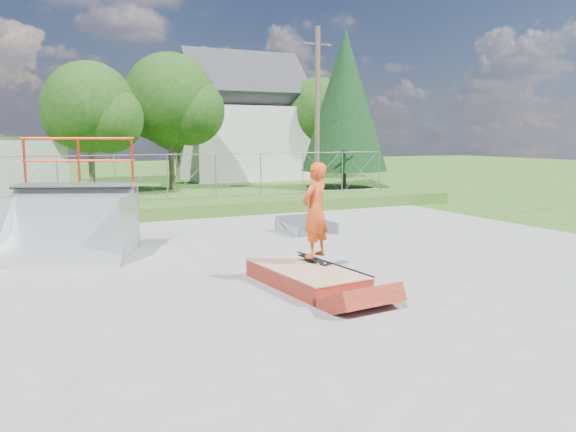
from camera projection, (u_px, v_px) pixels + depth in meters
name	position (u px, v px, depth m)	size (l,w,h in m)	color
ground	(276.00, 267.00, 12.88)	(120.00, 120.00, 0.00)	#2C5718
concrete_pad	(276.00, 266.00, 12.88)	(20.00, 16.00, 0.04)	gray
grass_berm	(174.00, 209.00, 21.35)	(24.00, 3.00, 0.50)	#2C5718
grind_box	(306.00, 277.00, 11.14)	(1.56, 2.81, 0.40)	maroon
quarter_pipe	(66.00, 200.00, 13.45)	(2.95, 2.49, 2.95)	#A9ABB1
flat_bank_ramp	(307.00, 226.00, 17.37)	(1.48, 1.58, 0.45)	#A9ABB1
skateboard	(315.00, 260.00, 11.54)	(0.22, 0.80, 0.02)	black
skater	(315.00, 214.00, 11.41)	(0.71, 0.46, 1.94)	#DD4A17
chain_link_fence	(167.00, 177.00, 22.08)	(20.00, 0.06, 1.80)	gray
gable_house	(242.00, 124.00, 39.43)	(8.40, 6.08, 8.94)	#B9B9B4
utility_pole	(317.00, 115.00, 26.24)	(0.24, 0.24, 8.00)	brown
tree_left_near	(95.00, 111.00, 27.50)	(4.76, 4.48, 6.65)	brown
tree_center	(176.00, 103.00, 31.11)	(5.44, 5.12, 7.60)	brown
tree_right_far	(322.00, 114.00, 39.61)	(5.10, 4.80, 7.12)	brown
tree_back_mid	(182.00, 127.00, 39.51)	(4.08, 3.84, 5.70)	brown
conifer_tree	(345.00, 101.00, 32.48)	(5.04, 5.04, 9.10)	brown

